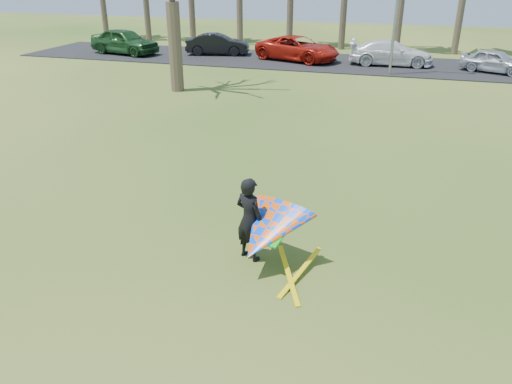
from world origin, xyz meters
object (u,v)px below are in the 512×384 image
(car_0, at_px, (125,41))
(car_2, at_px, (298,48))
(car_1, at_px, (218,44))
(car_3, at_px, (391,53))
(kite_flyer, at_px, (265,229))
(car_4, at_px, (495,61))

(car_0, relative_size, car_2, 0.91)
(car_1, bearing_deg, car_0, 91.16)
(car_1, xyz_separation_m, car_3, (11.71, -0.63, 0.03))
(car_2, bearing_deg, kite_flyer, -149.56)
(car_1, distance_m, kite_flyer, 26.89)
(car_2, distance_m, kite_flyer, 24.58)
(car_0, height_order, car_2, car_0)
(car_2, height_order, car_3, car_2)
(car_4, bearing_deg, car_0, 114.98)
(car_1, xyz_separation_m, car_2, (5.80, -0.66, 0.06))
(car_0, xyz_separation_m, car_3, (18.06, 0.90, -0.12))
(car_3, xyz_separation_m, kite_flyer, (-1.33, -24.18, 0.06))
(car_1, bearing_deg, car_4, -106.78)
(car_3, distance_m, kite_flyer, 24.21)
(car_1, height_order, kite_flyer, kite_flyer)
(car_1, distance_m, car_3, 11.72)
(car_4, xyz_separation_m, kite_flyer, (-7.23, -23.46, 0.15))
(car_3, bearing_deg, kite_flyer, 173.77)
(car_0, bearing_deg, car_4, -77.19)
(car_2, xyz_separation_m, car_4, (11.80, -0.68, -0.12))
(car_2, bearing_deg, car_4, -73.62)
(car_4, bearing_deg, car_3, 107.64)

